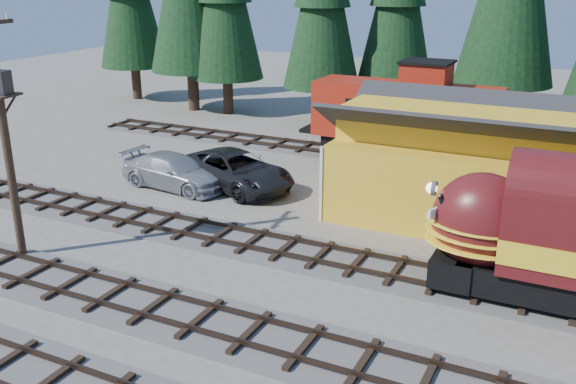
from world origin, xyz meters
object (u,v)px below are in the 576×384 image
at_px(utility_pole, 3,120).
at_px(pickup_truck_b, 174,171).
at_px(pickup_truck_a, 236,170).
at_px(caboose, 406,116).
at_px(depot, 479,156).

height_order(utility_pole, pickup_truck_b, utility_pole).
bearing_deg(pickup_truck_a, caboose, -16.90).
bearing_deg(pickup_truck_b, caboose, -38.13).
relative_size(depot, caboose, 1.24).
bearing_deg(pickup_truck_b, utility_pole, -177.55).
bearing_deg(caboose, depot, -54.48).
bearing_deg(pickup_truck_b, depot, -76.46).
distance_m(depot, pickup_truck_a, 11.84).
relative_size(depot, utility_pole, 1.37).
xyz_separation_m(utility_pole, pickup_truck_b, (0.51, 9.28, -4.50)).
distance_m(depot, utility_pole, 18.90).
height_order(depot, pickup_truck_a, depot).
bearing_deg(pickup_truck_a, depot, -66.01).
xyz_separation_m(caboose, pickup_truck_b, (-9.10, -9.53, -1.80)).
relative_size(caboose, pickup_truck_b, 1.77).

